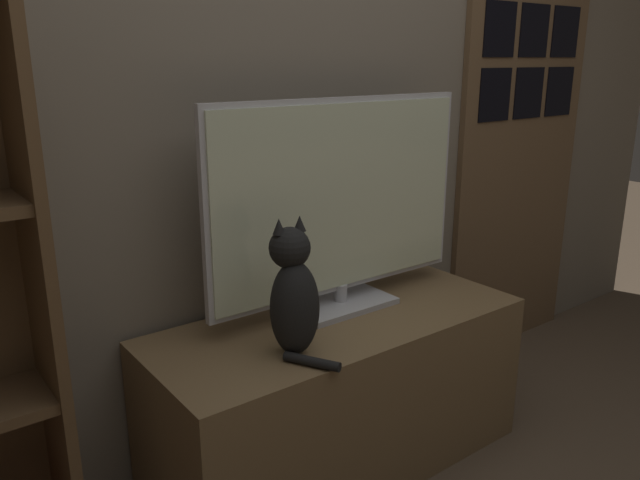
# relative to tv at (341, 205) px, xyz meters

# --- Properties ---
(wall_back) EXTENTS (4.80, 0.05, 2.60)m
(wall_back) POSITION_rel_tv_xyz_m (-0.08, 0.22, 0.40)
(wall_back) COLOR #756B5B
(wall_back) RESTS_ON ground_plane
(tv_stand) EXTENTS (1.28, 0.53, 0.54)m
(tv_stand) POSITION_rel_tv_xyz_m (-0.08, -0.09, -0.63)
(tv_stand) COLOR brown
(tv_stand) RESTS_ON ground_plane
(tv) EXTENTS (1.01, 0.21, 0.71)m
(tv) POSITION_rel_tv_xyz_m (0.00, 0.00, 0.00)
(tv) COLOR #B7B7BC
(tv) RESTS_ON tv_stand
(cat) EXTENTS (0.16, 0.27, 0.41)m
(cat) POSITION_rel_tv_xyz_m (-0.33, -0.20, -0.18)
(cat) COLOR black
(cat) RESTS_ON tv_stand
(door) EXTENTS (0.84, 0.04, 2.05)m
(door) POSITION_rel_tv_xyz_m (1.22, 0.18, 0.14)
(door) COLOR brown
(door) RESTS_ON ground_plane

